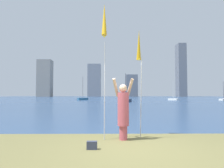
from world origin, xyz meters
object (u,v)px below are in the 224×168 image
object	(u,v)px
kite_flag_right	(139,48)
sailboat_1	(173,99)
person	(123,109)
kite_flag_left	(104,24)
sailboat_6	(126,100)
bag	(92,145)
sailboat_4	(83,99)
sailboat_5	(224,99)

from	to	relation	value
kite_flag_right	sailboat_1	distance (m)	42.06
person	kite_flag_left	size ratio (longest dim) A/B	0.46
person	sailboat_6	world-z (taller)	sailboat_6
kite_flag_left	bag	xyz separation A→B (m)	(-0.29, -0.84, -3.50)
person	bag	distance (m)	1.65
sailboat_4	kite_flag_left	bearing A→B (deg)	-81.62
person	kite_flag_right	xyz separation A→B (m)	(0.60, 0.58, 2.10)
bag	sailboat_1	size ratio (longest dim) A/B	0.06
person	bag	xyz separation A→B (m)	(-0.89, -1.10, -0.85)
person	sailboat_6	xyz separation A→B (m)	(2.33, 28.96, -0.64)
sailboat_1	sailboat_4	size ratio (longest dim) A/B	0.78
sailboat_4	sailboat_5	world-z (taller)	sailboat_4
kite_flag_right	bag	xyz separation A→B (m)	(-1.49, -1.69, -2.95)
person	sailboat_1	bearing A→B (deg)	90.44
sailboat_1	kite_flag_right	bearing A→B (deg)	-108.85
sailboat_4	bag	bearing A→B (deg)	-82.17
sailboat_1	sailboat_6	xyz separation A→B (m)	(-11.83, -11.34, 0.07)
kite_flag_right	sailboat_5	distance (m)	45.31
sailboat_5	sailboat_6	size ratio (longest dim) A/B	0.84
person	sailboat_1	xyz separation A→B (m)	(14.16, 40.30, -0.71)
person	bag	bearing A→B (deg)	-109.19
person	sailboat_1	world-z (taller)	sailboat_1
kite_flag_left	bag	size ratio (longest dim) A/B	15.84
sailboat_1	sailboat_6	size ratio (longest dim) A/B	0.84
kite_flag_right	sailboat_6	xyz separation A→B (m)	(1.73, 28.37, -2.75)
kite_flag_left	sailboat_1	xyz separation A→B (m)	(14.76, 40.56, -3.36)
person	kite_flag_left	distance (m)	2.73
person	kite_flag_left	world-z (taller)	kite_flag_left
person	kite_flag_left	xyz separation A→B (m)	(-0.60, -0.26, 2.65)
sailboat_6	kite_flag_left	bearing A→B (deg)	-95.71
sailboat_5	kite_flag_right	bearing A→B (deg)	-122.51
kite_flag_left	bag	bearing A→B (deg)	-109.18
bag	sailboat_6	bearing A→B (deg)	83.89
person	kite_flag_right	world-z (taller)	kite_flag_right
bag	sailboat_4	xyz separation A→B (m)	(-5.82, 42.35, 0.21)
person	sailboat_6	size ratio (longest dim) A/B	0.39
kite_flag_right	bag	world-z (taller)	kite_flag_right
kite_flag_right	sailboat_5	world-z (taller)	sailboat_5
bag	sailboat_5	bearing A→B (deg)	57.07
bag	sailboat_5	distance (m)	47.45
sailboat_1	sailboat_5	bearing A→B (deg)	-8.36
sailboat_5	sailboat_1	bearing A→B (deg)	171.64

